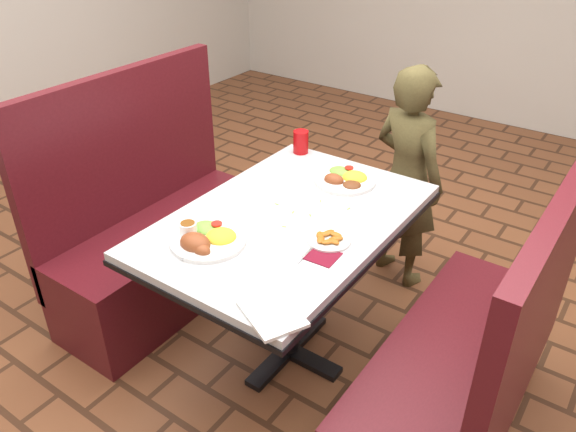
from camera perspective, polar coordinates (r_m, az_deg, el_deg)
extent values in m
plane|color=brown|center=(2.73, 0.00, -13.64)|extent=(7.00, 7.00, 0.00)
cube|color=silver|center=(2.27, 0.00, -0.38)|extent=(0.80, 1.20, 0.03)
cube|color=black|center=(2.29, 0.00, -0.97)|extent=(0.81, 1.21, 0.02)
cylinder|color=black|center=(2.49, 0.00, -7.77)|extent=(0.10, 0.10, 0.69)
cube|color=black|center=(2.72, 0.00, -13.42)|extent=(0.55, 0.08, 0.03)
cube|color=black|center=(2.72, 0.00, -13.42)|extent=(0.08, 0.55, 0.03)
cube|color=#56131A|center=(2.98, -11.93, -4.40)|extent=(0.45, 1.20, 0.45)
cube|color=#56131A|center=(2.89, -15.99, 4.85)|extent=(0.06, 1.20, 0.95)
cube|color=#56131A|center=(2.35, 15.83, -16.64)|extent=(0.45, 1.20, 0.45)
cube|color=#56131A|center=(2.00, 23.66, -9.47)|extent=(0.06, 1.20, 0.95)
imported|color=brown|center=(2.96, 11.99, 3.74)|extent=(0.50, 0.40, 1.19)
cylinder|color=white|center=(2.12, -8.10, -2.50)|extent=(0.29, 0.29, 0.02)
ellipsoid|color=yellow|center=(2.10, -6.85, -1.54)|extent=(0.12, 0.12, 0.05)
ellipsoid|color=#7DB147|center=(2.17, -8.25, -0.83)|extent=(0.12, 0.10, 0.04)
cylinder|color=red|center=(2.16, -7.26, -0.78)|extent=(0.04, 0.04, 0.01)
ellipsoid|color=#974A26|center=(2.06, -9.48, -2.10)|extent=(0.12, 0.10, 0.07)
ellipsoid|color=#974A26|center=(2.03, -8.78, -3.04)|extent=(0.07, 0.05, 0.04)
cylinder|color=white|center=(2.15, -10.12, -1.19)|extent=(0.07, 0.07, 0.04)
cylinder|color=brown|center=(2.14, -10.16, -0.74)|extent=(0.05, 0.05, 0.01)
cylinder|color=white|center=(2.53, 5.79, 3.62)|extent=(0.27, 0.27, 0.02)
ellipsoid|color=yellow|center=(2.53, 6.84, 4.40)|extent=(0.11, 0.11, 0.05)
ellipsoid|color=#7DB147|center=(2.58, 5.41, 4.85)|extent=(0.11, 0.09, 0.04)
cylinder|color=red|center=(2.58, 6.23, 4.89)|extent=(0.04, 0.04, 0.01)
ellipsoid|color=brown|center=(2.47, 6.53, 3.42)|extent=(0.08, 0.08, 0.03)
ellipsoid|color=#974A26|center=(2.49, 4.70, 4.13)|extent=(0.09, 0.07, 0.05)
cylinder|color=white|center=(2.11, 4.19, -2.45)|extent=(0.17, 0.17, 0.01)
cube|color=maroon|center=(2.03, 3.59, -4.10)|extent=(0.11, 0.11, 0.00)
cube|color=silver|center=(2.03, 1.81, -3.92)|extent=(0.02, 0.12, 0.00)
cylinder|color=#B60C0E|center=(2.79, 1.31, 7.54)|extent=(0.08, 0.08, 0.11)
cube|color=silver|center=(1.77, -1.62, -9.88)|extent=(0.25, 0.23, 0.01)
cube|color=#B8B7BC|center=(2.08, -7.53, -3.07)|extent=(0.01, 0.16, 0.00)
cube|color=silver|center=(2.05, -8.76, -3.77)|extent=(0.08, 0.14, 0.00)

